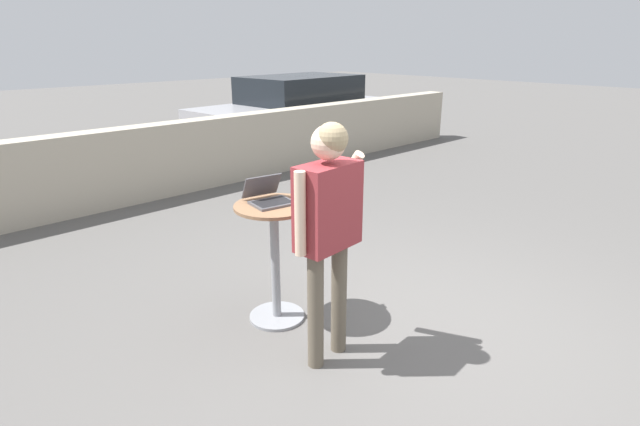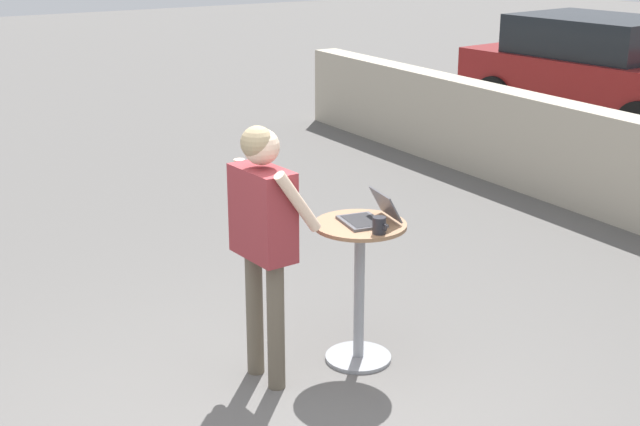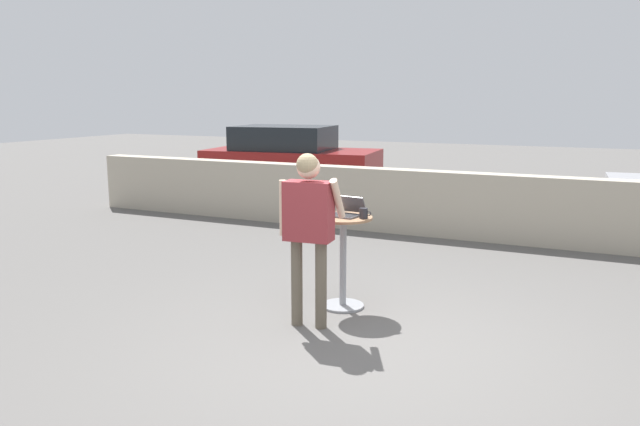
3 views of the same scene
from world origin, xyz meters
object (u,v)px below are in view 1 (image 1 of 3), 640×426
Objects in this scene: standing_person at (328,215)px; coffee_mug at (297,192)px; cafe_table at (275,251)px; laptop at (269,197)px; parked_car_near_street at (296,111)px.

coffee_mug is at bearing 65.10° from standing_person.
cafe_table is at bearing 177.57° from coffee_mug.
standing_person reaches higher than laptop.
cafe_table is at bearing -97.69° from laptop.
parked_car_near_street is at bearing 47.40° from laptop.
cafe_table is 0.43m from laptop.
laptop is at bearing 83.31° from standing_person.
parked_car_near_street reaches higher than cafe_table.
cafe_table is at bearing 83.41° from standing_person.
standing_person is at bearing -96.59° from cafe_table.
coffee_mug is at bearing -2.43° from cafe_table.
laptop reaches higher than coffee_mug.
laptop is at bearing 82.31° from cafe_table.
laptop is 6.92m from parked_car_near_street.
cafe_table is 2.53× the size of laptop.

